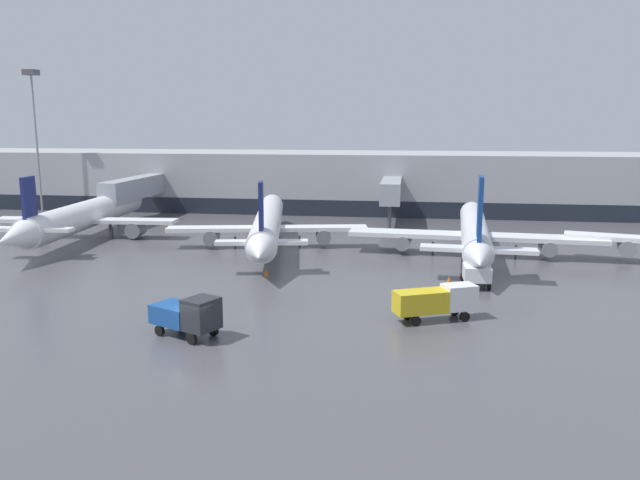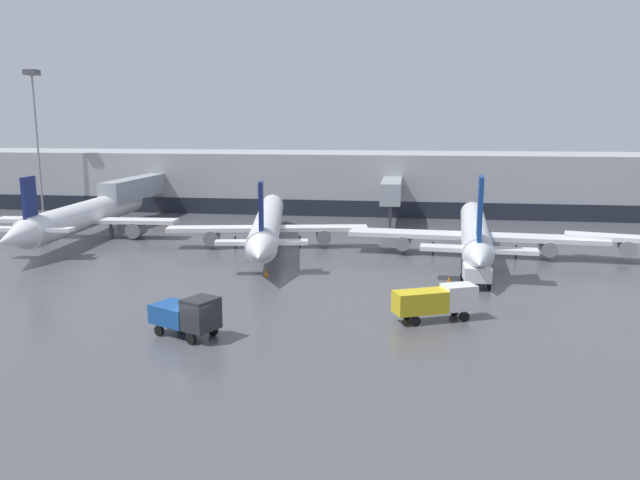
# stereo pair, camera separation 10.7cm
# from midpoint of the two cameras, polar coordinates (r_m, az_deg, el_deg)

# --- Properties ---
(ground_plane) EXTENTS (320.00, 320.00, 0.00)m
(ground_plane) POSITION_cam_midpoint_polar(r_m,az_deg,el_deg) (40.84, -11.41, -8.99)
(ground_plane) COLOR #4C4C51
(terminal_building) EXTENTS (160.00, 31.89, 9.00)m
(terminal_building) POSITION_cam_midpoint_polar(r_m,az_deg,el_deg) (99.33, 0.44, 5.43)
(terminal_building) COLOR #9EA0A5
(terminal_building) RESTS_ON ground_plane
(parked_jet_2) EXTENTS (22.03, 36.35, 8.45)m
(parked_jet_2) POSITION_cam_midpoint_polar(r_m,az_deg,el_deg) (68.88, -4.87, 1.49)
(parked_jet_2) COLOR white
(parked_jet_2) RESTS_ON ground_plane
(parked_jet_3) EXTENTS (22.16, 36.42, 8.34)m
(parked_jet_3) POSITION_cam_midpoint_polar(r_m,az_deg,el_deg) (79.67, -20.70, 2.10)
(parked_jet_3) COLOR white
(parked_jet_3) RESTS_ON ground_plane
(parked_jet_4) EXTENTS (26.07, 32.73, 9.16)m
(parked_jet_4) POSITION_cam_midpoint_polar(r_m,az_deg,el_deg) (66.04, 13.90, 0.74)
(parked_jet_4) COLOR silver
(parked_jet_4) RESTS_ON ground_plane
(service_truck_0) EXTENTS (5.09, 3.90, 2.72)m
(service_truck_0) POSITION_cam_midpoint_polar(r_m,az_deg,el_deg) (41.23, -12.06, -6.66)
(service_truck_0) COLOR #19478C
(service_truck_0) RESTS_ON ground_plane
(service_truck_1) EXTENTS (6.02, 3.85, 2.46)m
(service_truck_1) POSITION_cam_midpoint_polar(r_m,az_deg,el_deg) (44.19, 10.51, -5.43)
(service_truck_1) COLOR gold
(service_truck_1) RESTS_ON ground_plane
(service_truck_3) EXTENTS (2.24, 4.20, 2.65)m
(service_truck_3) POSITION_cam_midpoint_polar(r_m,az_deg,el_deg) (54.44, 13.99, -2.54)
(service_truck_3) COLOR silver
(service_truck_3) RESTS_ON ground_plane
(traffic_cone_1) EXTENTS (0.44, 0.44, 0.66)m
(traffic_cone_1) POSITION_cam_midpoint_polar(r_m,az_deg,el_deg) (81.99, -13.94, 1.06)
(traffic_cone_1) COLOR orange
(traffic_cone_1) RESTS_ON ground_plane
(traffic_cone_2) EXTENTS (0.47, 0.47, 0.59)m
(traffic_cone_2) POSITION_cam_midpoint_polar(r_m,az_deg,el_deg) (56.40, -4.99, -3.00)
(traffic_cone_2) COLOR orange
(traffic_cone_2) RESTS_ON ground_plane
(traffic_cone_3) EXTENTS (0.48, 0.48, 0.79)m
(traffic_cone_3) POSITION_cam_midpoint_polar(r_m,az_deg,el_deg) (54.22, 11.65, -3.64)
(traffic_cone_3) COLOR orange
(traffic_cone_3) RESTS_ON ground_plane
(apron_light_mast_1) EXTENTS (1.80, 1.80, 21.28)m
(apron_light_mast_1) POSITION_cam_midpoint_polar(r_m,az_deg,el_deg) (103.95, -24.76, 11.31)
(apron_light_mast_1) COLOR gray
(apron_light_mast_1) RESTS_ON ground_plane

